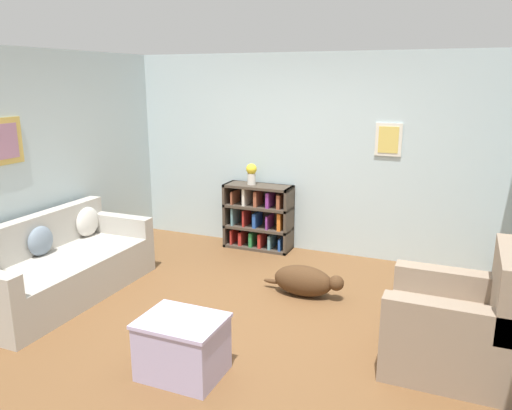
# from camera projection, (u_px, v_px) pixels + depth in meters

# --- Properties ---
(ground_plane) EXTENTS (14.00, 14.00, 0.00)m
(ground_plane) POSITION_uv_depth(u_px,v_px,m) (240.00, 318.00, 4.87)
(ground_plane) COLOR brown
(wall_back) EXTENTS (5.60, 0.13, 2.60)m
(wall_back) POSITION_uv_depth(u_px,v_px,m) (311.00, 155.00, 6.56)
(wall_back) COLOR silver
(wall_back) RESTS_ON ground_plane
(wall_left) EXTENTS (0.13, 5.00, 2.60)m
(wall_left) POSITION_uv_depth(u_px,v_px,m) (30.00, 169.00, 5.51)
(wall_left) COLOR silver
(wall_left) RESTS_ON ground_plane
(couch) EXTENTS (0.91, 2.09, 0.84)m
(couch) POSITION_uv_depth(u_px,v_px,m) (57.00, 268.00, 5.32)
(couch) COLOR #ADA89E
(couch) RESTS_ON ground_plane
(bookshelf) EXTENTS (0.92, 0.35, 0.89)m
(bookshelf) POSITION_uv_depth(u_px,v_px,m) (259.00, 217.00, 6.81)
(bookshelf) COLOR #42382D
(bookshelf) RESTS_ON ground_plane
(recliner_chair) EXTENTS (0.95, 0.89, 1.04)m
(recliner_chair) POSITION_uv_depth(u_px,v_px,m) (457.00, 326.00, 3.97)
(recliner_chair) COLOR gray
(recliner_chair) RESTS_ON ground_plane
(coffee_table) EXTENTS (0.64, 0.51, 0.48)m
(coffee_table) POSITION_uv_depth(u_px,v_px,m) (182.00, 345.00, 3.90)
(coffee_table) COLOR #ADA3CC
(coffee_table) RESTS_ON ground_plane
(dog) EXTENTS (0.91, 0.30, 0.33)m
(dog) POSITION_uv_depth(u_px,v_px,m) (305.00, 281.00, 5.34)
(dog) COLOR #472D19
(dog) RESTS_ON ground_plane
(vase) EXTENTS (0.14, 0.14, 0.28)m
(vase) POSITION_uv_depth(u_px,v_px,m) (251.00, 173.00, 6.68)
(vase) COLOR silver
(vase) RESTS_ON bookshelf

